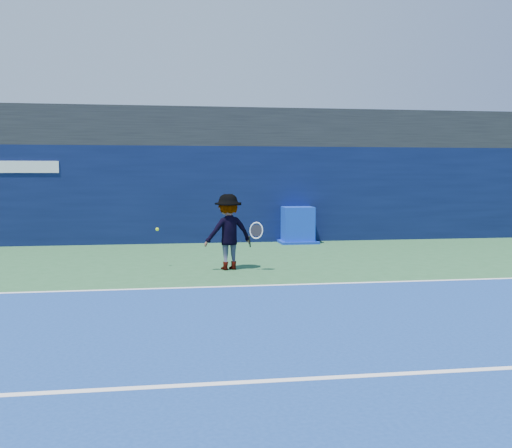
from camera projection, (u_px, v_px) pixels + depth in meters
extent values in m
plane|color=#295B32|center=(279.00, 328.00, 7.91)|extent=(80.00, 80.00, 0.00)
cube|color=white|center=(250.00, 286.00, 10.87)|extent=(24.00, 0.10, 0.01)
cube|color=white|center=(315.00, 379.00, 5.94)|extent=(24.00, 0.10, 0.01)
cube|color=black|center=(215.00, 130.00, 18.93)|extent=(36.00, 3.00, 1.20)
cube|color=#0A1237|center=(218.00, 194.00, 18.13)|extent=(36.00, 1.00, 3.00)
cube|color=#0D30B8|center=(297.00, 225.00, 17.81)|extent=(0.95, 0.95, 1.12)
cube|color=#0B26A0|center=(297.00, 241.00, 17.85)|extent=(1.18, 1.18, 0.07)
imported|color=white|center=(228.00, 232.00, 12.75)|extent=(1.22, 0.88, 1.69)
cylinder|color=black|center=(250.00, 242.00, 12.58)|extent=(0.08, 0.15, 0.27)
torus|color=white|center=(256.00, 230.00, 12.53)|extent=(0.31, 0.18, 0.30)
cylinder|color=black|center=(256.00, 230.00, 12.53)|extent=(0.26, 0.13, 0.26)
sphere|color=#AEDB18|center=(157.00, 229.00, 13.05)|extent=(0.08, 0.08, 0.08)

